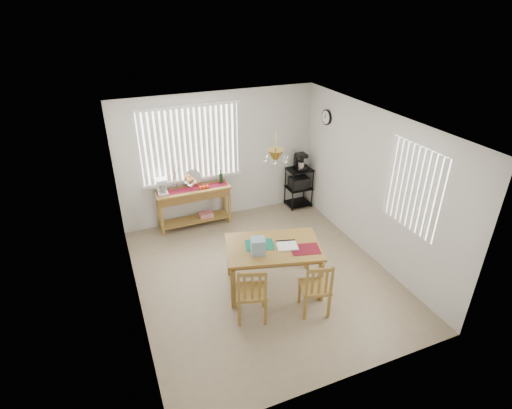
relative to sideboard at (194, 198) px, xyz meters
name	(u,v)px	position (x,y,z in m)	size (l,w,h in m)	color
ground	(263,275)	(0.61, -2.03, -0.62)	(4.00, 4.50, 0.01)	gray
room_shell	(264,183)	(0.62, -2.01, 1.08)	(4.20, 4.70, 2.70)	silver
sideboard	(194,198)	(0.00, 0.00, 0.00)	(1.45, 0.41, 0.82)	olive
sideboard_items	(180,185)	(-0.25, 0.01, 0.33)	(1.38, 0.34, 0.63)	maroon
wire_cart	(299,184)	(2.31, -0.03, -0.09)	(0.51, 0.41, 0.87)	black
cart_items	(300,162)	(2.31, -0.02, 0.42)	(0.21, 0.25, 0.36)	black
dining_table	(273,251)	(0.65, -2.34, 0.07)	(1.63, 1.26, 0.77)	olive
table_items	(265,246)	(0.48, -2.42, 0.25)	(1.09, 0.78, 0.25)	#136E55
chair_left	(252,293)	(0.07, -2.87, -0.16)	(0.54, 0.54, 0.93)	olive
chair_right	(316,288)	(0.97, -3.10, -0.18)	(0.51, 0.51, 0.89)	olive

